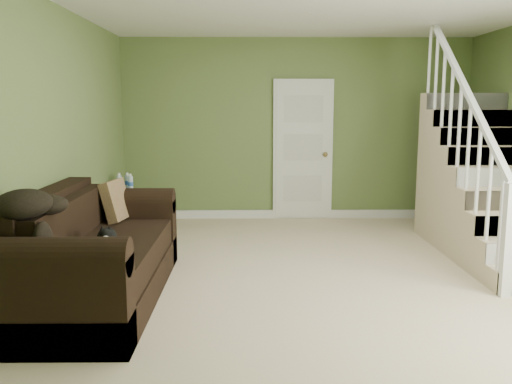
{
  "coord_description": "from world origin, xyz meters",
  "views": [
    {
      "loc": [
        -0.67,
        -5.12,
        1.65
      ],
      "look_at": [
        -0.61,
        0.2,
        0.8
      ],
      "focal_mm": 38.0,
      "sensor_mm": 36.0,
      "label": 1
    }
  ],
  "objects_px": {
    "side_table": "(127,211)",
    "banana": "(113,255)",
    "cat": "(106,237)",
    "sofa": "(92,258)"
  },
  "relations": [
    {
      "from": "cat",
      "to": "banana",
      "type": "xyz_separation_m",
      "value": [
        0.14,
        -0.35,
        -0.05
      ]
    },
    {
      "from": "side_table",
      "to": "banana",
      "type": "distance_m",
      "value": 3.04
    },
    {
      "from": "side_table",
      "to": "sofa",
      "type": "bearing_deg",
      "value": -84.12
    },
    {
      "from": "side_table",
      "to": "banana",
      "type": "relative_size",
      "value": 3.79
    },
    {
      "from": "cat",
      "to": "sofa",
      "type": "bearing_deg",
      "value": 123.8
    },
    {
      "from": "sofa",
      "to": "cat",
      "type": "bearing_deg",
      "value": -44.52
    },
    {
      "from": "banana",
      "to": "sofa",
      "type": "bearing_deg",
      "value": 99.24
    },
    {
      "from": "sofa",
      "to": "cat",
      "type": "relative_size",
      "value": 5.62
    },
    {
      "from": "side_table",
      "to": "cat",
      "type": "distance_m",
      "value": 2.67
    },
    {
      "from": "sofa",
      "to": "side_table",
      "type": "relative_size",
      "value": 3.04
    }
  ]
}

